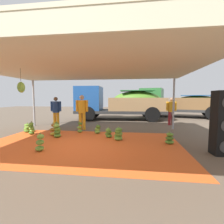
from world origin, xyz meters
The scene contains 20 objects.
ground_plane centered at (0.00, 3.00, 0.00)m, with size 40.00×40.00×0.00m, color brown.
tarp_orange centered at (0.00, 0.00, 0.01)m, with size 6.76×4.29×0.01m, color #E05B23.
tent_canopy centered at (-0.01, -0.09, 2.56)m, with size 8.00×7.00×2.64m.
banana_bunch_0 centered at (-1.23, 0.83, 0.27)m, with size 0.37×0.38×0.59m.
banana_bunch_1 centered at (-1.56, 1.14, 0.24)m, with size 0.35×0.37×0.55m.
banana_bunch_2 centered at (-0.65, 1.88, 0.22)m, with size 0.31×0.31×0.52m.
banana_bunch_3 centered at (-1.76, 1.84, 0.22)m, with size 0.41×0.40×0.49m.
banana_bunch_4 centered at (-0.98, -0.81, 0.24)m, with size 0.33×0.34×0.55m.
banana_bunch_5 centered at (3.04, 0.48, 0.18)m, with size 0.38×0.38×0.44m.
banana_bunch_6 centered at (-3.07, 1.61, 0.19)m, with size 0.44×0.42×0.45m.
banana_bunch_7 centered at (1.24, 0.73, 0.23)m, with size 0.42×0.45×0.52m.
banana_bunch_9 centered at (0.21, 1.73, 0.19)m, with size 0.32×0.31×0.43m.
banana_bunch_10 centered at (0.81, 1.07, 0.19)m, with size 0.38×0.35×0.42m.
banana_bunch_11 centered at (-2.60, 1.23, 0.25)m, with size 0.33×0.32×0.57m.
cargo_truck_main centered at (0.73, 6.61, 1.27)m, with size 6.44×2.59×2.40m.
cargo_truck_far centered at (5.39, 8.95, 1.20)m, with size 6.84×3.98×2.40m.
worker_0 centered at (3.98, 4.54, 0.94)m, with size 0.59×0.36×1.61m.
worker_1 centered at (-2.39, 3.10, 0.96)m, with size 0.60×0.37×1.64m.
worker_2 centered at (-0.77, 2.60, 1.01)m, with size 0.63×0.39×1.73m.
speaker_stack centered at (4.24, -0.44, 0.90)m, with size 0.55×0.47×1.79m.
Camera 1 is at (1.76, -5.26, 1.59)m, focal length 26.14 mm.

